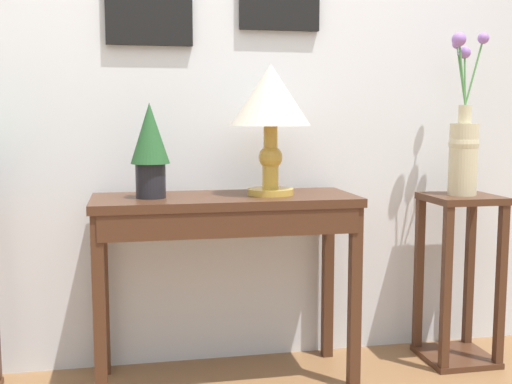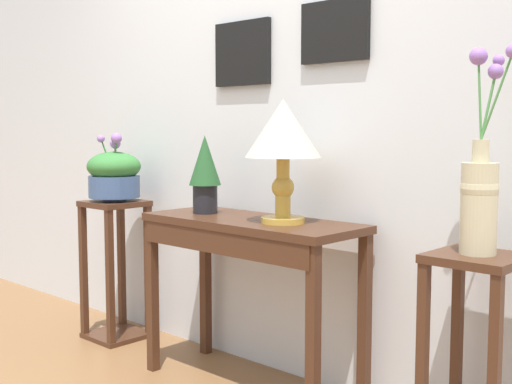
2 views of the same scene
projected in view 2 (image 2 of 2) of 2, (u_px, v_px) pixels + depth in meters
back_wall_with_art at (277, 84)px, 3.22m from camera, size 9.00×0.13×2.80m
console_table at (248, 246)px, 2.99m from camera, size 1.06×0.41×0.78m
table_lamp at (283, 135)px, 2.83m from camera, size 0.33×0.33×0.53m
potted_plant_on_console at (205, 170)px, 3.17m from camera, size 0.15×0.15×0.37m
pedestal_stand_left at (116, 270)px, 3.76m from camera, size 0.30×0.30×0.78m
planter_bowl_wide_left at (114, 174)px, 3.70m from camera, size 0.30×0.30×0.38m
pedestal_stand_right at (474, 361)px, 2.32m from camera, size 0.30×0.30×0.76m
flower_vase_tall_right at (480, 190)px, 2.27m from camera, size 0.18×0.19×0.71m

